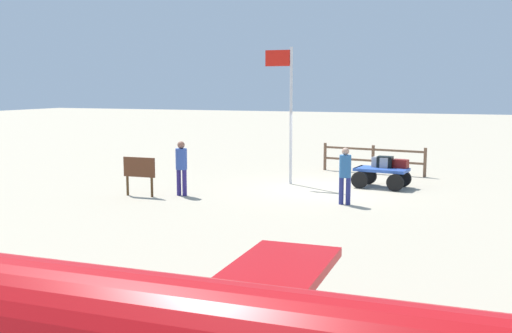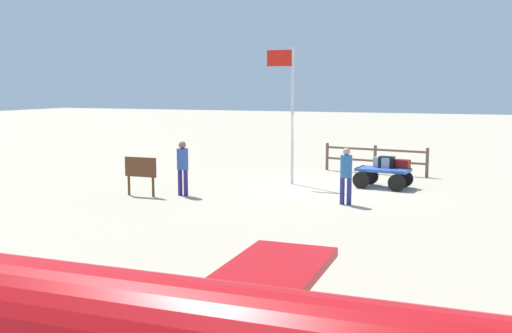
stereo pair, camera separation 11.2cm
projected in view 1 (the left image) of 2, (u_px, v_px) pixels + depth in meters
name	position (u px, v px, depth m)	size (l,w,h in m)	color
ground_plane	(323.00, 189.00, 19.72)	(120.00, 120.00, 0.00)	#B4A68D
luggage_cart	(381.00, 174.00, 20.04)	(1.90, 1.32, 0.67)	#2C51AC
suitcase_dark	(385.00, 162.00, 20.18)	(0.53, 0.42, 0.38)	black
suitcase_maroon	(401.00, 164.00, 20.03)	(0.55, 0.41, 0.29)	maroon
suitcase_navy	(382.00, 162.00, 20.22)	(0.66, 0.51, 0.35)	gray
worker_lead	(345.00, 172.00, 17.08)	(0.37, 0.37, 1.66)	navy
worker_trailing	(181.00, 164.00, 18.47)	(0.36, 0.36, 1.72)	navy
flagpole	(288.00, 102.00, 20.52)	(1.01, 0.10, 4.76)	silver
signboard	(139.00, 170.00, 18.42)	(1.09, 0.10, 1.22)	#4C3319
wooden_fence	(373.00, 157.00, 23.32)	(4.15, 0.68, 1.12)	brown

